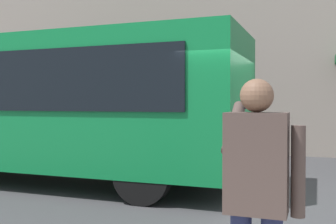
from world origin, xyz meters
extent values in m
plane|color=#38383A|center=(0.00, 0.00, 0.00)|extent=(60.00, 60.00, 0.00)
cube|color=#0F7238|center=(4.89, -0.19, 1.70)|extent=(9.00, 2.50, 2.60)
cylinder|color=black|center=(1.89, -1.29, 0.50)|extent=(1.00, 0.28, 1.00)
cylinder|color=black|center=(1.89, 0.91, 0.50)|extent=(1.00, 0.28, 1.00)
cube|color=#473833|center=(-0.47, 4.33, 1.30)|extent=(0.40, 0.24, 0.66)
sphere|color=brown|center=(-0.47, 4.33, 1.74)|extent=(0.22, 0.22, 0.22)
cylinder|color=#473833|center=(-0.73, 4.33, 1.26)|extent=(0.09, 0.09, 0.58)
cylinder|color=#473833|center=(-0.29, 4.17, 1.52)|extent=(0.09, 0.48, 0.37)
cube|color=black|center=(-0.37, 4.03, 1.72)|extent=(0.07, 0.01, 0.14)
camera|label=1|loc=(-0.85, 6.99, 1.69)|focal=43.01mm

